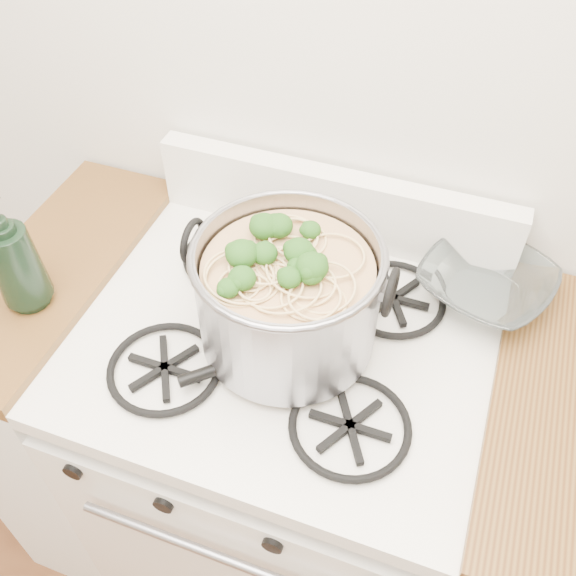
# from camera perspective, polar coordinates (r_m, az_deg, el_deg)

# --- Properties ---
(gas_range) EXTENTS (0.76, 0.66, 0.92)m
(gas_range) POSITION_cam_1_polar(r_m,az_deg,el_deg) (1.59, -0.30, -14.89)
(gas_range) COLOR white
(gas_range) RESTS_ON ground
(counter_left) EXTENTS (0.25, 0.65, 0.92)m
(counter_left) POSITION_cam_1_polar(r_m,az_deg,el_deg) (1.72, -16.40, -8.74)
(counter_left) COLOR silver
(counter_left) RESTS_ON ground
(stock_pot) EXTENTS (0.35, 0.32, 0.22)m
(stock_pot) POSITION_cam_1_polar(r_m,az_deg,el_deg) (1.09, 0.00, -0.76)
(stock_pot) COLOR gray
(stock_pot) RESTS_ON gas_range
(spatula) EXTENTS (0.42, 0.42, 0.02)m
(spatula) POSITION_cam_1_polar(r_m,az_deg,el_deg) (1.15, 2.45, -4.24)
(spatula) COLOR black
(spatula) RESTS_ON gas_range
(glass_bowl) EXTENTS (0.12, 0.12, 0.02)m
(glass_bowl) POSITION_cam_1_polar(r_m,az_deg,el_deg) (1.28, 17.02, -0.10)
(glass_bowl) COLOR white
(glass_bowl) RESTS_ON gas_range
(bottle) EXTENTS (0.10, 0.10, 0.24)m
(bottle) POSITION_cam_1_polar(r_m,az_deg,el_deg) (1.24, -23.31, 2.74)
(bottle) COLOR black
(bottle) RESTS_ON counter_left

